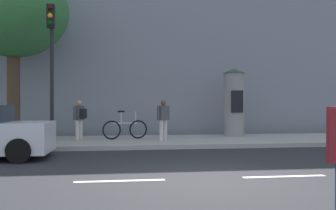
# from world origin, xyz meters

# --- Properties ---
(ground_plane) EXTENTS (80.00, 80.00, 0.00)m
(ground_plane) POSITION_xyz_m (0.00, 0.00, 0.00)
(ground_plane) COLOR #2B2B2D
(sidewalk_curb) EXTENTS (36.00, 4.00, 0.15)m
(sidewalk_curb) POSITION_xyz_m (0.00, 7.00, 0.07)
(sidewalk_curb) COLOR #B2ADA3
(sidewalk_curb) RESTS_ON ground_plane
(lane_markings) EXTENTS (25.80, 0.16, 0.01)m
(lane_markings) POSITION_xyz_m (-0.00, 0.00, 0.00)
(lane_markings) COLOR silver
(lane_markings) RESTS_ON ground_plane
(building_backdrop) EXTENTS (36.00, 5.00, 10.01)m
(building_backdrop) POSITION_xyz_m (0.00, 12.00, 5.01)
(building_backdrop) COLOR gray
(building_backdrop) RESTS_ON ground_plane
(traffic_light) EXTENTS (0.24, 0.45, 4.54)m
(traffic_light) POSITION_xyz_m (-3.83, 5.24, 3.19)
(traffic_light) COLOR black
(traffic_light) RESTS_ON sidewalk_curb
(poster_column) EXTENTS (0.93, 0.93, 2.82)m
(poster_column) POSITION_xyz_m (3.11, 7.99, 1.58)
(poster_column) COLOR gray
(poster_column) RESTS_ON sidewalk_curb
(street_tree) EXTENTS (4.01, 4.01, 6.50)m
(street_tree) POSITION_xyz_m (-5.51, 7.34, 4.90)
(street_tree) COLOR #4C3826
(street_tree) RESTS_ON sidewalk_curb
(pedestrian_in_light_jacket) EXTENTS (0.50, 0.52, 1.48)m
(pedestrian_in_light_jacket) POSITION_xyz_m (-3.11, 7.23, 1.02)
(pedestrian_in_light_jacket) COLOR silver
(pedestrian_in_light_jacket) RESTS_ON sidewalk_curb
(pedestrian_in_dark_shirt) EXTENTS (0.50, 0.49, 1.49)m
(pedestrian_in_dark_shirt) POSITION_xyz_m (-0.02, 6.65, 1.02)
(pedestrian_in_dark_shirt) COLOR silver
(pedestrian_in_dark_shirt) RESTS_ON sidewalk_curb
(bicycle_leaning) EXTENTS (1.73, 0.48, 1.09)m
(bicycle_leaning) POSITION_xyz_m (-1.41, 7.30, 0.54)
(bicycle_leaning) COLOR black
(bicycle_leaning) RESTS_ON sidewalk_curb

